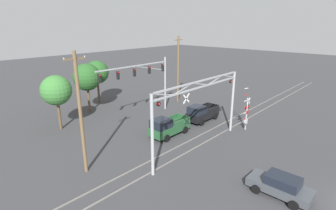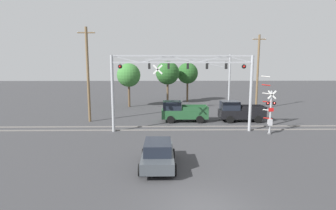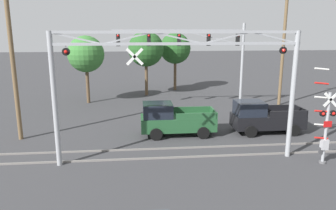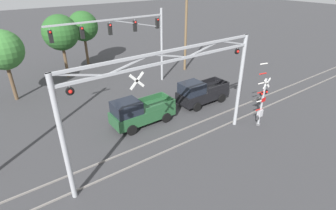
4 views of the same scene
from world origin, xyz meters
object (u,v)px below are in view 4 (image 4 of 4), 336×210
crossing_gantry (170,88)px  background_tree_far_left_verge (3,50)px  pickup_truck_lead (139,112)px  background_tree_beyond_span (83,26)px  utility_pole_right (186,25)px  background_tree_far_right_verge (60,33)px  pickup_truck_following (200,93)px  traffic_signal_span (133,34)px  crossing_signal_mast (261,103)px

crossing_gantry → background_tree_far_left_verge: size_ratio=2.00×
pickup_truck_lead → background_tree_far_left_verge: 13.21m
crossing_gantry → background_tree_beyond_span: (2.41, 20.82, 0.12)m
crossing_gantry → utility_pole_right: (11.19, 12.17, 0.56)m
background_tree_beyond_span → background_tree_far_right_verge: bearing=-140.5°
pickup_truck_following → background_tree_far_right_verge: bearing=118.7°
pickup_truck_lead → utility_pole_right: size_ratio=0.49×
pickup_truck_following → background_tree_beyond_span: size_ratio=0.73×
background_tree_far_left_verge → background_tree_far_right_verge: bearing=28.2°
pickup_truck_following → background_tree_beyond_span: (-4.10, 16.54, 3.71)m
pickup_truck_following → background_tree_beyond_span: 17.44m
traffic_signal_span → background_tree_far_right_verge: 8.46m
crossing_gantry → crossing_signal_mast: size_ratio=2.49×
crossing_gantry → background_tree_far_right_verge: 18.03m
traffic_signal_span → background_tree_far_left_verge: bearing=159.7°
crossing_signal_mast → traffic_signal_span: (-3.83, 12.20, 3.41)m
background_tree_beyond_span → background_tree_far_left_verge: 10.87m
utility_pole_right → pickup_truck_lead: bearing=-144.2°
crossing_gantry → pickup_truck_lead: crossing_gantry is taller
crossing_signal_mast → traffic_signal_span: traffic_signal_span is taller
pickup_truck_following → background_tree_far_right_verge: (-7.51, 13.72, 3.84)m
crossing_gantry → traffic_signal_span: traffic_signal_span is taller
pickup_truck_following → pickup_truck_lead: bearing=179.5°
crossing_signal_mast → utility_pole_right: bearing=75.0°
crossing_signal_mast → background_tree_beyond_span: 22.76m
background_tree_beyond_span → background_tree_far_left_verge: background_tree_beyond_span is taller
background_tree_beyond_span → background_tree_far_left_verge: bearing=-147.2°
background_tree_far_right_verge → traffic_signal_span: bearing=-55.4°
traffic_signal_span → background_tree_far_left_verge: (-10.52, 3.88, -0.68)m
pickup_truck_lead → background_tree_beyond_span: bearing=82.7°
pickup_truck_lead → background_tree_beyond_span: 17.03m
pickup_truck_lead → utility_pole_right: (10.89, 7.84, 4.15)m
background_tree_far_left_verge → utility_pole_right: bearing=-8.8°
crossing_signal_mast → background_tree_far_right_verge: size_ratio=0.76×
utility_pole_right → background_tree_far_left_verge: (-17.91, 2.76, -0.57)m
background_tree_far_left_verge → pickup_truck_lead: bearing=-56.5°
background_tree_beyond_span → traffic_signal_span: bearing=-82.0°
traffic_signal_span → background_tree_far_right_verge: (-4.79, 6.95, -0.43)m
background_tree_far_left_verge → crossing_gantry: bearing=-65.7°
background_tree_far_left_verge → background_tree_far_right_verge: background_tree_far_right_verge is taller
background_tree_far_left_verge → background_tree_beyond_span: bearing=32.8°
background_tree_beyond_span → background_tree_far_left_verge: (-9.14, -5.89, -0.13)m
crossing_gantry → pickup_truck_lead: bearing=86.0°
background_tree_far_left_verge → background_tree_far_right_verge: (5.72, 3.07, 0.26)m
pickup_truck_lead → background_tree_far_right_verge: background_tree_far_right_verge is taller
background_tree_far_left_verge → pickup_truck_following: bearing=-38.8°
crossing_gantry → pickup_truck_following: 8.57m
crossing_gantry → pickup_truck_following: bearing=33.3°
crossing_signal_mast → pickup_truck_lead: bearing=143.2°
crossing_gantry → background_tree_beyond_span: crossing_gantry is taller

